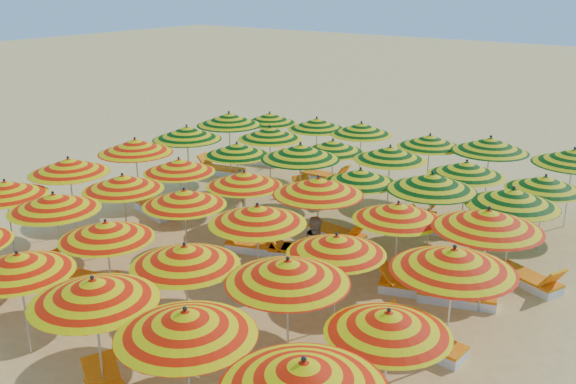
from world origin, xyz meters
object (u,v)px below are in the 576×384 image
object	(u,v)px
umbrella_37	(317,124)
lounger_8	(300,252)
umbrella_4	(186,323)
umbrella_7	(54,202)
umbrella_21	(318,186)
beachgoer_a	(239,189)
umbrella_10	(288,271)
umbrella_35	(545,183)
lounger_6	(156,210)
lounger_18	(261,160)
umbrella_17	(454,260)
umbrella_13	(123,183)
umbrella_20	(244,179)
umbrella_38	(361,129)
umbrella_16	(336,244)
umbrella_36	(270,118)
umbrella_8	(106,230)
umbrella_29	(513,197)
lounger_14	(221,170)
umbrella_33	(390,153)
lounger_16	(408,215)
lounger_19	(326,177)
umbrella_28	(432,182)
umbrella_3	(93,290)
umbrella_22	(398,211)
umbrella_15	(257,214)
umbrella_25	(237,149)
lounger_7	(257,246)
umbrella_32	(333,146)
lounger_12	(445,262)
umbrella_12	(69,166)
lounger_13	(528,279)
umbrella_24	(187,133)
umbrella_5	(304,376)
lounger_17	(438,228)
umbrella_14	(184,198)
lounger_4	(134,307)
umbrella_19	(179,166)
lounger_10	(455,296)
lounger_3	(77,278)
umbrella_31	(270,133)
umbrella_26	(300,152)
lounger_11	(338,234)
umbrella_40	(490,145)
lounger_15	(312,197)
umbrella_34	(466,169)
umbrella_18	(135,146)
umbrella_41	(574,157)

from	to	relation	value
umbrella_37	lounger_8	distance (m)	7.32
umbrella_4	umbrella_7	world-z (taller)	umbrella_4
umbrella_21	beachgoer_a	size ratio (longest dim) A/B	1.93
umbrella_10	umbrella_35	size ratio (longest dim) A/B	1.29
lounger_6	lounger_18	xyz separation A→B (m)	(-0.85, 6.25, 0.00)
umbrella_17	umbrella_13	bearing A→B (deg)	-179.41
umbrella_20	umbrella_38	bearing A→B (deg)	91.80
umbrella_16	umbrella_36	bearing A→B (deg)	134.03
umbrella_8	umbrella_29	distance (m)	9.20
lounger_14	umbrella_33	bearing A→B (deg)	163.76
lounger_16	umbrella_21	bearing A→B (deg)	-109.61
lounger_18	lounger_19	bearing A→B (deg)	-19.05
umbrella_17	umbrella_28	xyz separation A→B (m)	(-2.25, 4.12, -0.03)
umbrella_3	lounger_6	distance (m)	9.13
umbrella_22	umbrella_38	distance (m)	7.87
umbrella_38	lounger_14	xyz separation A→B (m)	(-4.75, -1.93, -1.84)
umbrella_22	umbrella_38	size ratio (longest dim) A/B	0.92
umbrella_15	lounger_6	bearing A→B (deg)	158.25
umbrella_25	lounger_7	distance (m)	3.89
umbrella_32	umbrella_22	bearing A→B (deg)	-43.54
lounger_12	umbrella_25	bearing A→B (deg)	-159.95
umbrella_12	umbrella_21	xyz separation A→B (m)	(6.55, 2.38, 0.05)
lounger_13	umbrella_24	bearing A→B (deg)	-157.65
umbrella_10	umbrella_28	size ratio (longest dim) A/B	1.12
umbrella_5	lounger_17	bearing A→B (deg)	103.93
umbrella_25	lounger_12	size ratio (longest dim) A/B	1.28
umbrella_7	lounger_7	size ratio (longest dim) A/B	1.25
umbrella_14	umbrella_24	size ratio (longest dim) A/B	0.78
lounger_4	lounger_18	distance (m)	11.84
umbrella_19	lounger_10	bearing A→B (deg)	2.96
umbrella_10	umbrella_20	xyz separation A→B (m)	(-4.42, 4.12, -0.19)
umbrella_3	lounger_14	world-z (taller)	umbrella_3
umbrella_5	lounger_3	distance (m)	8.70
lounger_12	beachgoer_a	bearing A→B (deg)	-159.55
umbrella_14	umbrella_31	distance (m)	6.46
umbrella_26	umbrella_32	xyz separation A→B (m)	(-0.10, 1.90, -0.25)
lounger_4	lounger_11	world-z (taller)	same
umbrella_25	umbrella_32	world-z (taller)	umbrella_25
umbrella_40	lounger_11	distance (m)	5.51
lounger_15	lounger_18	distance (m)	4.72
umbrella_5	umbrella_34	distance (m)	10.79
umbrella_12	umbrella_36	bearing A→B (deg)	88.40
umbrella_40	lounger_6	bearing A→B (deg)	-142.68
umbrella_40	lounger_3	bearing A→B (deg)	-119.91
umbrella_16	umbrella_19	bearing A→B (deg)	162.08
umbrella_5	umbrella_18	distance (m)	12.60
umbrella_10	umbrella_17	bearing A→B (deg)	42.76
umbrella_8	umbrella_13	bearing A→B (deg)	133.48
umbrella_38	lounger_17	distance (m)	5.14
umbrella_13	umbrella_41	size ratio (longest dim) A/B	0.77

